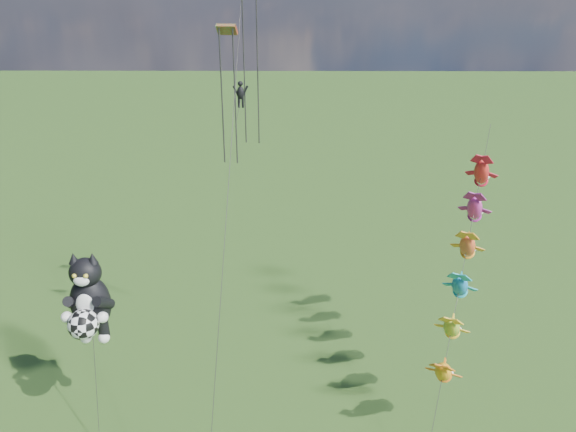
{
  "coord_description": "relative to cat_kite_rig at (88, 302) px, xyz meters",
  "views": [
    {
      "loc": [
        11.41,
        -20.11,
        23.39
      ],
      "look_at": [
        11.13,
        11.14,
        10.54
      ],
      "focal_mm": 35.0,
      "sensor_mm": 36.0,
      "label": 1
    }
  ],
  "objects": [
    {
      "name": "fish_windsock_rig",
      "position": [
        20.72,
        2.59,
        0.91
      ],
      "size": [
        6.36,
        14.73,
        15.34
      ],
      "rotation": [
        0.0,
        0.0,
        -0.08
      ],
      "color": "brown",
      "rests_on": "ground"
    },
    {
      "name": "parafoil_rig",
      "position": [
        8.11,
        4.25,
        11.02
      ],
      "size": [
        2.23,
        17.53,
        27.23
      ],
      "rotation": [
        0.0,
        0.0,
        0.0
      ],
      "color": "brown",
      "rests_on": "ground"
    },
    {
      "name": "cat_kite_rig",
      "position": [
        0.0,
        0.0,
        0.0
      ],
      "size": [
        2.5,
        4.18,
        10.51
      ],
      "rotation": [
        0.0,
        0.0,
        0.17
      ],
      "color": "brown",
      "rests_on": "ground"
    }
  ]
}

